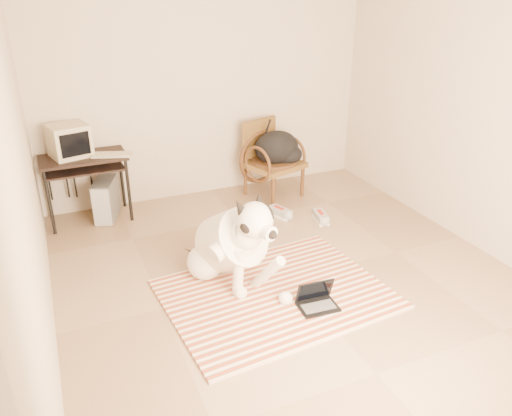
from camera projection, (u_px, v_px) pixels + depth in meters
floor at (290, 278)px, 4.53m from camera, size 4.50×4.50×0.00m
wall_back at (206, 84)px, 5.84m from camera, size 4.50×0.00×4.50m
wall_left at (21, 168)px, 3.24m from camera, size 0.00×4.50×4.50m
wall_right at (484, 110)px, 4.68m from camera, size 0.00×4.50×4.50m
rug at (276, 294)px, 4.28m from camera, size 1.94×1.54×0.02m
dog at (232, 244)px, 4.32m from camera, size 0.71×1.22×0.95m
laptop at (317, 300)px, 4.09m from camera, size 0.33×0.25×0.22m
computer_desk at (84, 166)px, 5.35m from camera, size 0.90×0.51×0.75m
crt_monitor at (69, 141)px, 5.26m from camera, size 0.46×0.45×0.34m
desk_keyboard at (112, 155)px, 5.33m from camera, size 0.45×0.28×0.03m
pc_tower at (106, 199)px, 5.58m from camera, size 0.35×0.52×0.45m
rattan_chair at (271, 159)px, 6.10m from camera, size 0.76×0.75×0.92m
backpack at (279, 149)px, 6.00m from camera, size 0.57×0.45×0.40m
sneaker_left at (280, 213)px, 5.68m from camera, size 0.21×0.31×0.10m
sneaker_right at (321, 217)px, 5.57m from camera, size 0.17×0.30×0.10m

